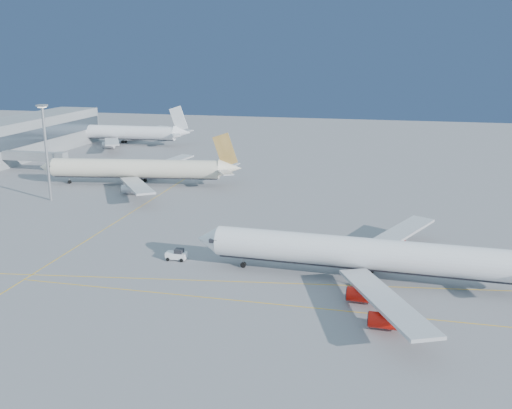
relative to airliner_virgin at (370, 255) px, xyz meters
name	(u,v)px	position (x,y,z in m)	size (l,w,h in m)	color
ground	(256,270)	(-21.04, 0.22, -4.88)	(500.00, 500.00, 0.00)	slate
terminal	(5,142)	(-135.98, 85.22, 2.63)	(18.40, 110.00, 15.00)	gray
jet_bridge	(37,156)	(-114.15, 72.22, 0.29)	(23.60, 3.60, 6.90)	gray
taxiway_lines	(193,253)	(-35.76, 6.56, -4.87)	(118.86, 140.00, 0.02)	#EBAC0D
airliner_virgin	(370,255)	(0.00, 0.00, 0.00)	(65.57, 58.91, 16.18)	white
airliner_etihad	(140,169)	(-71.47, 61.04, 0.15)	(63.20, 57.87, 16.52)	beige
airliner_third	(120,132)	(-112.30, 131.90, 0.41)	(65.00, 60.03, 17.46)	white
pushback_tug	(177,255)	(-37.55, 2.04, -3.83)	(4.08, 2.55, 2.27)	white
light_mast	(46,145)	(-88.09, 38.20, 10.62)	(2.27, 2.27, 26.25)	gray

